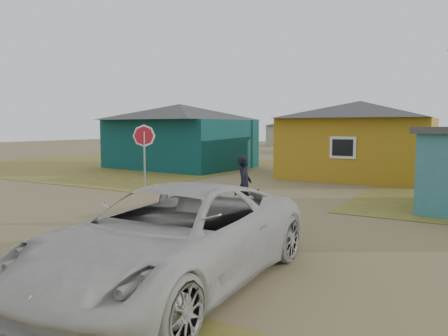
{
  "coord_description": "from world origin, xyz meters",
  "views": [
    {
      "loc": [
        7.96,
        -8.8,
        2.62
      ],
      "look_at": [
        0.96,
        3.0,
        1.3
      ],
      "focal_mm": 35.0,
      "sensor_mm": 36.0,
      "label": 1
    }
  ],
  "objects": [
    {
      "name": "ground",
      "position": [
        0.0,
        0.0,
        0.0
      ],
      "size": [
        120.0,
        120.0,
        0.0
      ],
      "primitive_type": "plane",
      "color": "olive"
    },
    {
      "name": "grass_nw",
      "position": [
        -14.0,
        13.0,
        0.01
      ],
      "size": [
        20.0,
        18.0,
        0.0
      ],
      "primitive_type": "cube",
      "color": "olive",
      "rests_on": "ground"
    },
    {
      "name": "house_teal",
      "position": [
        -8.5,
        13.5,
        2.05
      ],
      "size": [
        8.93,
        7.08,
        4.0
      ],
      "color": "#0A3839",
      "rests_on": "ground"
    },
    {
      "name": "house_yellow",
      "position": [
        2.5,
        14.0,
        2.0
      ],
      "size": [
        7.72,
        6.76,
        3.9
      ],
      "color": "#A47C19",
      "rests_on": "ground"
    },
    {
      "name": "house_pale_west",
      "position": [
        -6.0,
        34.0,
        1.86
      ],
      "size": [
        7.04,
        6.15,
        3.6
      ],
      "color": "#979F89",
      "rests_on": "ground"
    },
    {
      "name": "house_pale_north",
      "position": [
        -14.0,
        46.0,
        1.75
      ],
      "size": [
        6.28,
        5.81,
        3.4
      ],
      "color": "#979F89",
      "rests_on": "ground"
    },
    {
      "name": "stop_sign",
      "position": [
        -3.47,
        4.32,
        1.95
      ],
      "size": [
        0.84,
        0.32,
        2.68
      ],
      "color": "gray",
      "rests_on": "ground"
    },
    {
      "name": "cyclist",
      "position": [
        2.51,
        1.46,
        0.67
      ],
      "size": [
        1.69,
        0.87,
        1.84
      ],
      "color": "black",
      "rests_on": "ground"
    },
    {
      "name": "vehicle",
      "position": [
        3.68,
        -3.22,
        0.82
      ],
      "size": [
        3.01,
        6.01,
        1.63
      ],
      "primitive_type": "imported",
      "rotation": [
        0.0,
        0.0,
        0.05
      ],
      "color": "beige",
      "rests_on": "ground"
    }
  ]
}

